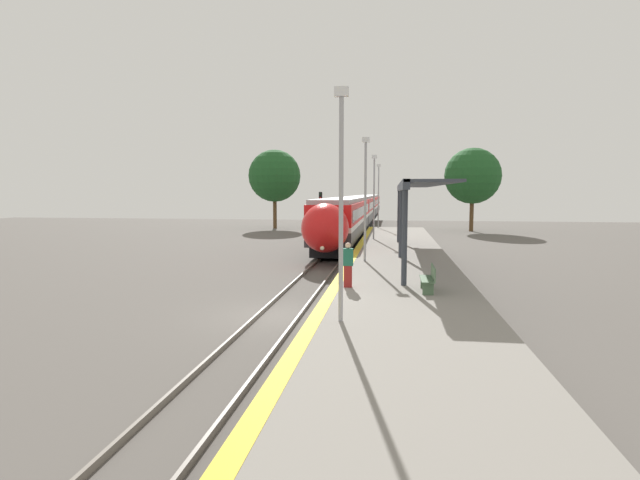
# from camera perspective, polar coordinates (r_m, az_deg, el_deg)

# --- Properties ---
(ground_plane) EXTENTS (120.00, 120.00, 0.00)m
(ground_plane) POSITION_cam_1_polar(r_m,az_deg,el_deg) (17.67, -4.51, -8.59)
(ground_plane) COLOR #56514C
(rail_left) EXTENTS (0.08, 90.00, 0.15)m
(rail_left) POSITION_cam_1_polar(r_m,az_deg,el_deg) (17.82, -6.80, -8.24)
(rail_left) COLOR slate
(rail_left) RESTS_ON ground_plane
(rail_right) EXTENTS (0.08, 90.00, 0.15)m
(rail_right) POSITION_cam_1_polar(r_m,az_deg,el_deg) (17.51, -2.19, -8.45)
(rail_right) COLOR slate
(rail_right) RESTS_ON ground_plane
(train) EXTENTS (2.88, 68.90, 3.83)m
(train) POSITION_cam_1_polar(r_m,az_deg,el_deg) (61.37, 4.68, 3.50)
(train) COLOR black
(train) RESTS_ON ground_plane
(platform_right) EXTENTS (5.18, 64.00, 0.93)m
(platform_right) POSITION_cam_1_polar(r_m,az_deg,el_deg) (17.15, 9.41, -7.49)
(platform_right) COLOR gray
(platform_right) RESTS_ON ground_plane
(platform_bench) EXTENTS (0.44, 1.54, 0.89)m
(platform_bench) POSITION_cam_1_polar(r_m,az_deg,el_deg) (17.35, 12.41, -4.26)
(platform_bench) COLOR #4C6B4C
(platform_bench) RESTS_ON platform_right
(person_waiting) EXTENTS (0.36, 0.22, 1.60)m
(person_waiting) POSITION_cam_1_polar(r_m,az_deg,el_deg) (17.72, 3.22, -2.79)
(person_waiting) COLOR maroon
(person_waiting) RESTS_ON platform_right
(railway_signal) EXTENTS (0.28, 0.28, 4.32)m
(railway_signal) POSITION_cam_1_polar(r_m,az_deg,el_deg) (43.33, 0.06, 3.30)
(railway_signal) COLOR #59595E
(railway_signal) RESTS_ON ground_plane
(lamppost_near) EXTENTS (0.36, 0.20, 6.01)m
(lamppost_near) POSITION_cam_1_polar(r_m,az_deg,el_deg) (12.84, 2.43, 5.63)
(lamppost_near) COLOR #9E9EA3
(lamppost_near) RESTS_ON platform_right
(lamppost_mid) EXTENTS (0.36, 0.20, 6.01)m
(lamppost_mid) POSITION_cam_1_polar(r_m,az_deg,el_deg) (24.43, 5.20, 5.54)
(lamppost_mid) COLOR #9E9EA3
(lamppost_mid) RESTS_ON platform_right
(lamppost_far) EXTENTS (0.36, 0.20, 6.01)m
(lamppost_far) POSITION_cam_1_polar(r_m,az_deg,el_deg) (36.04, 6.19, 5.50)
(lamppost_far) COLOR #9E9EA3
(lamppost_far) RESTS_ON platform_right
(lamppost_farthest) EXTENTS (0.36, 0.20, 6.01)m
(lamppost_farthest) POSITION_cam_1_polar(r_m,az_deg,el_deg) (47.65, 6.70, 5.48)
(lamppost_farthest) COLOR #9E9EA3
(lamppost_farthest) RESTS_ON platform_right
(station_canopy) EXTENTS (2.02, 18.79, 3.81)m
(station_canopy) POSITION_cam_1_polar(r_m,az_deg,el_deg) (26.04, 10.57, 5.84)
(station_canopy) COLOR #333842
(station_canopy) RESTS_ON platform_right
(background_tree_left) EXTENTS (6.14, 6.14, 9.29)m
(background_tree_left) POSITION_cam_1_polar(r_m,az_deg,el_deg) (59.55, -5.21, 7.31)
(background_tree_left) COLOR brown
(background_tree_left) RESTS_ON ground_plane
(background_tree_right) EXTENTS (6.09, 6.09, 9.11)m
(background_tree_right) POSITION_cam_1_polar(r_m,az_deg,el_deg) (57.27, 17.05, 7.01)
(background_tree_right) COLOR brown
(background_tree_right) RESTS_ON ground_plane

